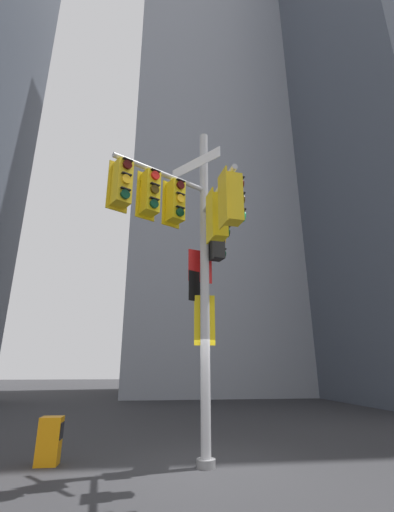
{
  "coord_description": "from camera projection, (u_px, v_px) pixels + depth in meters",
  "views": [
    {
      "loc": [
        -1.22,
        -7.72,
        1.89
      ],
      "look_at": [
        -0.18,
        -0.01,
        4.44
      ],
      "focal_mm": 24.07,
      "sensor_mm": 36.0,
      "label": 1
    }
  ],
  "objects": [
    {
      "name": "signal_pole_assembly",
      "position": [
        193.0,
        239.0,
        7.78
      ],
      "size": [
        2.81,
        2.71,
        7.88
      ],
      "color": "#B2B2B5",
      "rests_on": "ground"
    },
    {
      "name": "ground",
      "position": [
        206.0,
        468.0,
        6.84
      ],
      "size": [
        120.0,
        120.0,
        0.0
      ],
      "primitive_type": "plane",
      "color": "#2D2D30"
    },
    {
      "name": "building_mid_block",
      "position": [
        205.0,
        163.0,
        34.86
      ],
      "size": [
        13.17,
        13.17,
        43.6
      ],
      "primitive_type": "cube",
      "color": "#9399A3",
      "rests_on": "ground"
    },
    {
      "name": "building_tower_right",
      "position": [
        393.0,
        44.0,
        27.65
      ],
      "size": [
        14.26,
        14.26,
        53.6
      ],
      "primitive_type": "cube",
      "color": "#4C5460",
      "rests_on": "ground"
    },
    {
      "name": "newspaper_box",
      "position": [
        50.0,
        441.0,
        7.14
      ],
      "size": [
        0.45,
        0.36,
        0.92
      ],
      "color": "orange",
      "rests_on": "ground"
    }
  ]
}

